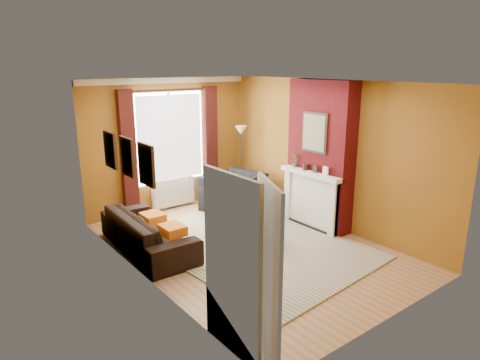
{
  "coord_description": "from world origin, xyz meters",
  "views": [
    {
      "loc": [
        -4.29,
        -5.34,
        3.08
      ],
      "look_at": [
        0.0,
        0.25,
        1.15
      ],
      "focal_mm": 32.0,
      "sensor_mm": 36.0,
      "label": 1
    }
  ],
  "objects_px": {
    "armchair": "(233,192)",
    "coffee_table": "(251,221)",
    "sofa": "(148,231)",
    "wicker_stool": "(220,196)",
    "floor_lamp": "(241,142)"
  },
  "relations": [
    {
      "from": "armchair",
      "to": "coffee_table",
      "type": "distance_m",
      "value": 1.62
    },
    {
      "from": "sofa",
      "to": "coffee_table",
      "type": "distance_m",
      "value": 1.83
    },
    {
      "from": "wicker_stool",
      "to": "coffee_table",
      "type": "bearing_deg",
      "value": -107.28
    },
    {
      "from": "coffee_table",
      "to": "wicker_stool",
      "type": "xyz_separation_m",
      "value": [
        0.55,
        1.77,
        -0.09
      ]
    },
    {
      "from": "armchair",
      "to": "wicker_stool",
      "type": "relative_size",
      "value": 2.49
    },
    {
      "from": "coffee_table",
      "to": "floor_lamp",
      "type": "xyz_separation_m",
      "value": [
        1.18,
        1.82,
        1.05
      ]
    },
    {
      "from": "armchair",
      "to": "floor_lamp",
      "type": "bearing_deg",
      "value": -157.52
    },
    {
      "from": "sofa",
      "to": "armchair",
      "type": "relative_size",
      "value": 1.86
    },
    {
      "from": "armchair",
      "to": "wicker_stool",
      "type": "distance_m",
      "value": 0.37
    },
    {
      "from": "sofa",
      "to": "wicker_stool",
      "type": "xyz_separation_m",
      "value": [
        2.25,
        1.1,
        -0.09
      ]
    },
    {
      "from": "sofa",
      "to": "coffee_table",
      "type": "relative_size",
      "value": 1.87
    },
    {
      "from": "armchair",
      "to": "wicker_stool",
      "type": "xyz_separation_m",
      "value": [
        -0.14,
        0.31,
        -0.15
      ]
    },
    {
      "from": "armchair",
      "to": "floor_lamp",
      "type": "relative_size",
      "value": 0.69
    },
    {
      "from": "sofa",
      "to": "wicker_stool",
      "type": "distance_m",
      "value": 2.51
    },
    {
      "from": "sofa",
      "to": "armchair",
      "type": "xyz_separation_m",
      "value": [
        2.39,
        0.79,
        0.06
      ]
    }
  ]
}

